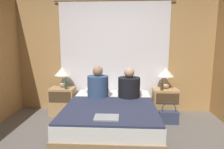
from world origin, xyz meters
TOP-DOWN VIEW (x-y plane):
  - wall_back at (0.00, 1.91)m, footprint 4.29×0.06m
  - curtain_panel at (0.00, 1.84)m, footprint 2.49×0.02m
  - bed at (0.00, 0.82)m, footprint 1.48×1.95m
  - nightstand_left at (-1.06, 1.56)m, footprint 0.50×0.39m
  - nightstand_right at (1.06, 1.56)m, footprint 0.50×0.39m
  - lamp_left at (-1.06, 1.62)m, footprint 0.33×0.33m
  - lamp_right at (1.06, 1.62)m, footprint 0.33×0.33m
  - pillow_left at (-0.33, 1.57)m, footprint 0.52×0.35m
  - pillow_right at (0.33, 1.57)m, footprint 0.52×0.35m
  - blanket_on_bed at (0.00, 0.51)m, footprint 1.42×1.26m
  - person_left_in_bed at (-0.26, 1.18)m, footprint 0.38×0.38m
  - person_right_in_bed at (0.31, 1.18)m, footprint 0.40×0.40m
  - beer_bottle_on_left_stand at (-0.94, 1.45)m, footprint 0.06×0.06m
  - beer_bottle_on_right_stand at (0.96, 1.45)m, footprint 0.06×0.06m
  - laptop_on_bed at (-0.02, 0.12)m, footprint 0.33×0.23m
  - handbag_on_floor at (1.04, 1.16)m, footprint 0.35×0.14m

SIDE VIEW (x-z plane):
  - handbag_on_floor at x=1.04m, z-range -0.07..0.33m
  - bed at x=0.00m, z-range 0.00..0.47m
  - nightstand_left at x=-1.06m, z-range 0.00..0.56m
  - nightstand_right at x=1.06m, z-range 0.00..0.56m
  - blanket_on_bed at x=0.00m, z-range 0.47..0.50m
  - laptop_on_bed at x=-0.02m, z-range 0.50..0.52m
  - pillow_left at x=-0.33m, z-range 0.47..0.59m
  - pillow_right at x=0.33m, z-range 0.47..0.59m
  - beer_bottle_on_left_stand at x=-0.94m, z-range 0.53..0.75m
  - beer_bottle_on_right_stand at x=0.96m, z-range 0.53..0.75m
  - person_right_in_bed at x=0.31m, z-range 0.40..0.98m
  - person_left_in_bed at x=-0.26m, z-range 0.41..1.00m
  - lamp_left at x=-1.06m, z-range 0.64..1.06m
  - lamp_right at x=1.06m, z-range 0.64..1.06m
  - curtain_panel at x=0.00m, z-range 0.00..2.33m
  - wall_back at x=0.00m, z-range 0.00..2.50m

